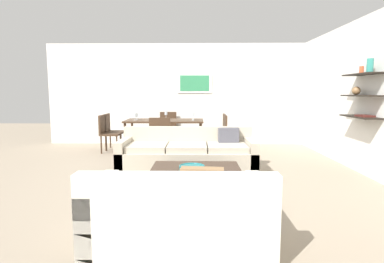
{
  "coord_description": "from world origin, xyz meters",
  "views": [
    {
      "loc": [
        0.15,
        -5.03,
        1.41
      ],
      "look_at": [
        0.06,
        0.2,
        0.75
      ],
      "focal_mm": 29.31,
      "sensor_mm": 36.0,
      "label": 1
    }
  ],
  "objects": [
    {
      "name": "wine_glass_right_far",
      "position": [
        0.05,
        2.53,
        0.87
      ],
      "size": [
        0.06,
        0.06,
        0.17
      ],
      "color": "silver",
      "rests_on": "dining_table"
    },
    {
      "name": "dining_chair_left_far",
      "position": [
        -1.96,
        2.62,
        0.5
      ],
      "size": [
        0.44,
        0.44,
        0.88
      ],
      "color": "#422D1E",
      "rests_on": "ground"
    },
    {
      "name": "dining_chair_left_near",
      "position": [
        -1.96,
        2.22,
        0.5
      ],
      "size": [
        0.44,
        0.44,
        0.88
      ],
      "color": "#422D1E",
      "rests_on": "ground"
    },
    {
      "name": "dining_chair_foot",
      "position": [
        -0.63,
        1.57,
        0.5
      ],
      "size": [
        0.44,
        0.44,
        0.88
      ],
      "color": "#422D1E",
      "rests_on": "ground"
    },
    {
      "name": "dining_chair_right_near",
      "position": [
        0.7,
        2.22,
        0.5
      ],
      "size": [
        0.44,
        0.44,
        0.88
      ],
      "color": "#422D1E",
      "rests_on": "ground"
    },
    {
      "name": "wine_glass_head",
      "position": [
        -0.63,
        2.8,
        0.88
      ],
      "size": [
        0.07,
        0.07,
        0.18
      ],
      "color": "silver",
      "rests_on": "dining_table"
    },
    {
      "name": "dining_chair_right_far",
      "position": [
        0.7,
        2.62,
        0.5
      ],
      "size": [
        0.44,
        0.44,
        0.88
      ],
      "color": "#422D1E",
      "rests_on": "ground"
    },
    {
      "name": "wine_glass_left_near",
      "position": [
        -1.32,
        2.31,
        0.87
      ],
      "size": [
        0.08,
        0.08,
        0.17
      ],
      "color": "silver",
      "rests_on": "dining_table"
    },
    {
      "name": "wine_glass_left_far",
      "position": [
        -1.32,
        2.53,
        0.85
      ],
      "size": [
        0.07,
        0.07,
        0.15
      ],
      "color": "silver",
      "rests_on": "dining_table"
    },
    {
      "name": "loveseat_white",
      "position": [
        -0.01,
        -2.32,
        0.29
      ],
      "size": [
        1.6,
        0.9,
        0.78
      ],
      "color": "silver",
      "rests_on": "ground"
    },
    {
      "name": "coffee_table",
      "position": [
        0.13,
        -0.94,
        0.19
      ],
      "size": [
        1.21,
        1.04,
        0.38
      ],
      "color": "#38281E",
      "rests_on": "ground"
    },
    {
      "name": "ground_plane",
      "position": [
        0.0,
        0.0,
        0.0
      ],
      "size": [
        18.0,
        18.0,
        0.0
      ],
      "primitive_type": "plane",
      "color": "gray"
    },
    {
      "name": "wine_glass_right_near",
      "position": [
        0.05,
        2.31,
        0.87
      ],
      "size": [
        0.06,
        0.06,
        0.17
      ],
      "color": "silver",
      "rests_on": "dining_table"
    },
    {
      "name": "decorative_bowl",
      "position": [
        0.08,
        -1.02,
        0.42
      ],
      "size": [
        0.34,
        0.34,
        0.08
      ],
      "color": "#19666B",
      "rests_on": "coffee_table"
    },
    {
      "name": "dining_chair_head",
      "position": [
        -0.63,
        3.27,
        0.5
      ],
      "size": [
        0.44,
        0.44,
        0.88
      ],
      "color": "#422D1E",
      "rests_on": "ground"
    },
    {
      "name": "sofa_beige",
      "position": [
        -0.01,
        0.34,
        0.29
      ],
      "size": [
        2.33,
        0.9,
        0.78
      ],
      "color": "#B2A893",
      "rests_on": "ground"
    },
    {
      "name": "back_wall_unit",
      "position": [
        0.3,
        3.53,
        1.35
      ],
      "size": [
        8.4,
        0.09,
        2.7
      ],
      "color": "silver",
      "rests_on": "ground"
    },
    {
      "name": "dining_table",
      "position": [
        -0.63,
        2.42,
        0.68
      ],
      "size": [
        1.85,
        0.89,
        0.75
      ],
      "color": "#422D1E",
      "rests_on": "ground"
    },
    {
      "name": "right_wall_shelf_unit",
      "position": [
        3.03,
        0.59,
        1.35
      ],
      "size": [
        0.34,
        8.2,
        2.7
      ],
      "color": "silver",
      "rests_on": "ground"
    }
  ]
}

